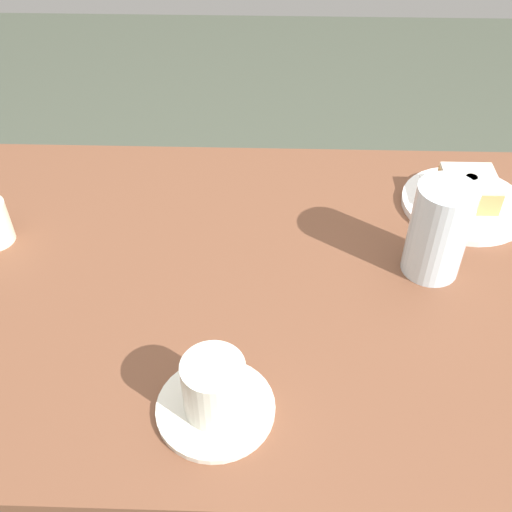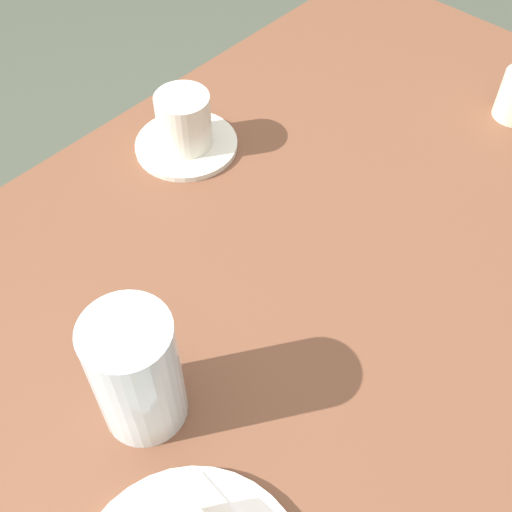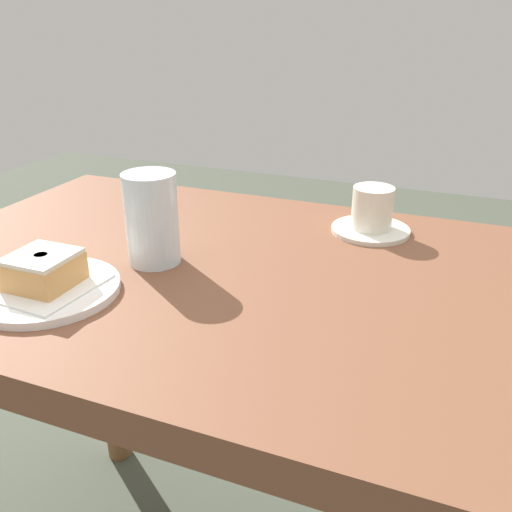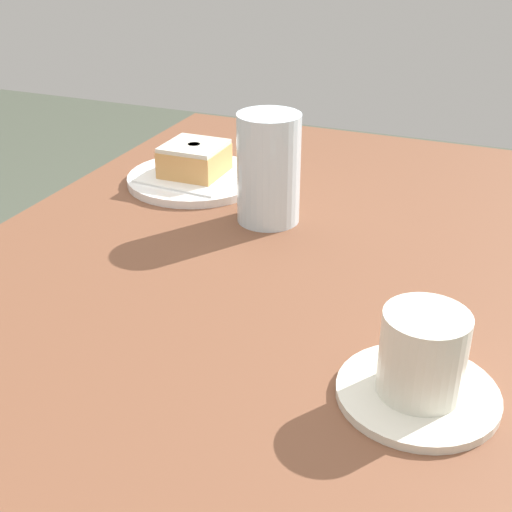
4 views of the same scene
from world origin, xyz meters
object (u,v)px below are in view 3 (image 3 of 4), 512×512
at_px(water_glass, 152,219).
at_px(coffee_cup, 372,214).
at_px(donut_glazed_square, 43,269).
at_px(plate_glazed_square, 47,290).

bearing_deg(water_glass, coffee_cup, 40.64).
distance_m(donut_glazed_square, coffee_cup, 0.54).
height_order(donut_glazed_square, coffee_cup, coffee_cup).
distance_m(water_glass, coffee_cup, 0.38).
relative_size(plate_glazed_square, donut_glazed_square, 2.38).
relative_size(donut_glazed_square, coffee_cup, 0.61).
distance_m(plate_glazed_square, water_glass, 0.18).
xyz_separation_m(donut_glazed_square, coffee_cup, (0.37, 0.39, -0.00)).
relative_size(plate_glazed_square, coffee_cup, 1.45).
bearing_deg(plate_glazed_square, donut_glazed_square, 180.00).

